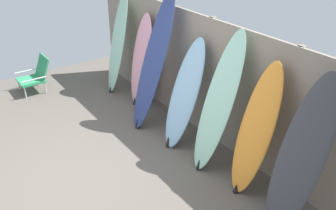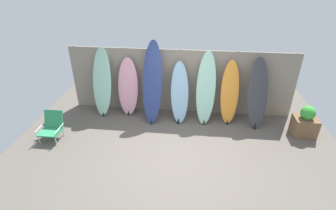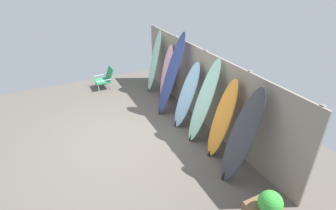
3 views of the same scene
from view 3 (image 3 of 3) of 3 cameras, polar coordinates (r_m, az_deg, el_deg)
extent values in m
plane|color=#5B544C|center=(6.04, -9.43, -7.40)|extent=(7.68, 7.68, 0.00)
cube|color=gray|center=(6.32, 7.44, 3.91)|extent=(6.08, 0.04, 1.80)
cylinder|color=slate|center=(8.71, -2.74, 11.10)|extent=(0.10, 0.10, 1.80)
cylinder|color=slate|center=(7.48, 1.71, 8.13)|extent=(0.10, 0.10, 1.80)
cylinder|color=slate|center=(6.34, 7.74, 3.97)|extent=(0.10, 0.10, 1.80)
cylinder|color=slate|center=(5.34, 16.12, -1.92)|extent=(0.10, 0.10, 1.80)
cylinder|color=slate|center=(4.59, 27.89, -10.02)|extent=(0.10, 0.10, 1.80)
ellipsoid|color=#9ED6BC|center=(7.87, -3.04, 9.40)|extent=(0.59, 0.55, 1.86)
cone|color=black|center=(8.12, -4.24, 3.40)|extent=(0.08, 0.08, 0.11)
ellipsoid|color=pink|center=(7.36, -0.36, 6.93)|extent=(0.57, 0.40, 1.60)
cone|color=black|center=(7.59, -1.42, 1.69)|extent=(0.08, 0.08, 0.14)
ellipsoid|color=navy|center=(6.59, 0.68, 6.60)|extent=(0.51, 0.76, 2.09)
cone|color=black|center=(6.88, -1.77, -1.28)|extent=(0.08, 0.08, 0.16)
ellipsoid|color=#8CB7D6|center=(6.15, 4.11, 2.14)|extent=(0.54, 0.72, 1.56)
cone|color=black|center=(6.37, 1.67, -3.90)|extent=(0.08, 0.08, 0.17)
ellipsoid|color=#9ED6BC|center=(5.59, 7.74, 0.72)|extent=(0.52, 0.67, 1.85)
cone|color=black|center=(5.90, 4.95, -7.03)|extent=(0.08, 0.08, 0.15)
ellipsoid|color=orange|center=(5.23, 11.66, -3.05)|extent=(0.46, 0.54, 1.64)
cone|color=black|center=(5.54, 8.99, -10.26)|extent=(0.08, 0.08, 0.11)
ellipsoid|color=#38383D|center=(4.72, 15.79, -6.56)|extent=(0.53, 0.70, 1.76)
cone|color=black|center=(5.05, 12.03, -14.77)|extent=(0.08, 0.08, 0.17)
cylinder|color=silver|center=(8.74, -15.45, 4.58)|extent=(0.02, 0.02, 0.22)
cylinder|color=silver|center=(8.37, -14.86, 3.58)|extent=(0.02, 0.02, 0.22)
cylinder|color=silver|center=(8.80, -13.08, 5.06)|extent=(0.02, 0.02, 0.22)
cylinder|color=silver|center=(8.43, -12.39, 4.08)|extent=(0.02, 0.02, 0.22)
cube|color=#2D8C59|center=(8.53, -14.05, 5.10)|extent=(0.48, 0.44, 0.03)
cube|color=#2D8C59|center=(8.50, -12.63, 6.65)|extent=(0.46, 0.19, 0.43)
cylinder|color=silver|center=(8.71, -14.50, 6.29)|extent=(0.02, 0.44, 0.02)
cylinder|color=silver|center=(8.27, -13.74, 5.18)|extent=(0.02, 0.44, 0.02)
sphere|color=green|center=(4.07, 21.39, -19.22)|extent=(0.34, 0.34, 0.34)
camera|label=1|loc=(1.10, -29.37, 3.79)|focal=40.00mm
camera|label=2|loc=(5.53, -67.61, 15.17)|focal=28.00mm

